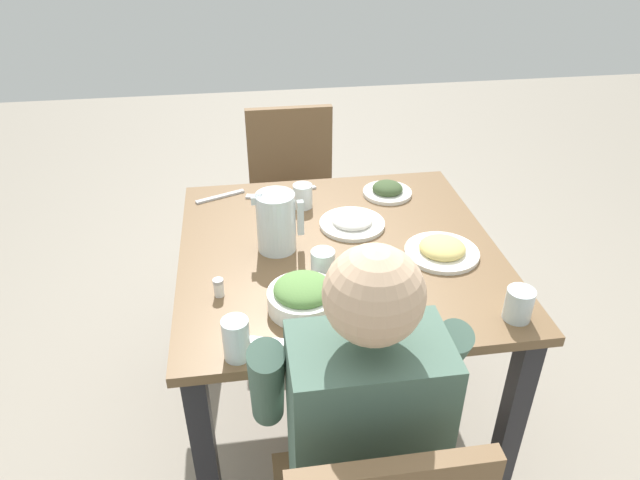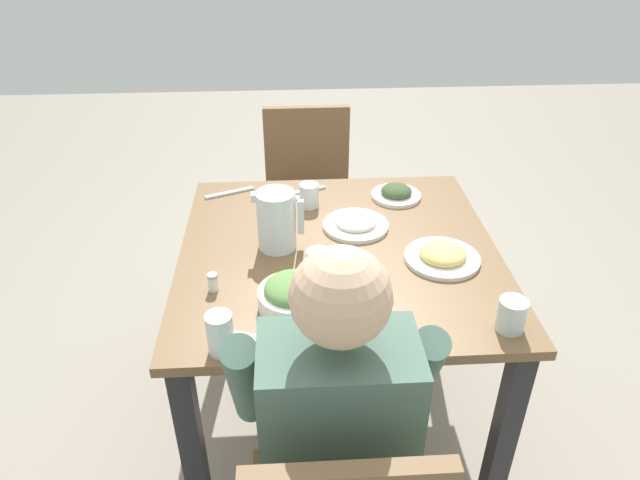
{
  "view_description": "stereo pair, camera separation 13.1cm",
  "coord_description": "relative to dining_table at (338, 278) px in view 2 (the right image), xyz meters",
  "views": [
    {
      "loc": [
        -0.28,
        -1.5,
        1.74
      ],
      "look_at": [
        -0.06,
        0.01,
        0.78
      ],
      "focal_mm": 32.5,
      "sensor_mm": 36.0,
      "label": 1
    },
    {
      "loc": [
        -0.15,
        -1.52,
        1.74
      ],
      "look_at": [
        -0.06,
        0.01,
        0.78
      ],
      "focal_mm": 32.5,
      "sensor_mm": 36.0,
      "label": 2
    }
  ],
  "objects": [
    {
      "name": "fork_near",
      "position": [
        -0.19,
        0.36,
        0.12
      ],
      "size": [
        0.17,
        0.07,
        0.01
      ],
      "primitive_type": "cube",
      "rotation": [
        0.0,
        0.0,
        -0.28
      ],
      "color": "silver",
      "rests_on": "dining_table"
    },
    {
      "name": "fork_far",
      "position": [
        -0.25,
        -0.41,
        0.12
      ],
      "size": [
        0.17,
        0.07,
        0.01
      ],
      "primitive_type": "cube",
      "rotation": [
        0.0,
        0.0,
        -0.27
      ],
      "color": "silver",
      "rests_on": "dining_table"
    },
    {
      "name": "water_pitcher",
      "position": [
        -0.19,
        0.03,
        0.21
      ],
      "size": [
        0.16,
        0.12,
        0.19
      ],
      "color": "silver",
      "rests_on": "dining_table"
    },
    {
      "name": "salt_shaker",
      "position": [
        -0.37,
        -0.19,
        0.14
      ],
      "size": [
        0.03,
        0.03,
        0.05
      ],
      "color": "white",
      "rests_on": "dining_table"
    },
    {
      "name": "water_glass_far_left",
      "position": [
        0.4,
        -0.4,
        0.16
      ],
      "size": [
        0.07,
        0.07,
        0.09
      ],
      "primitive_type": "cylinder",
      "color": "silver",
      "rests_on": "dining_table"
    },
    {
      "name": "plate_dolmas",
      "position": [
        0.24,
        0.33,
        0.13
      ],
      "size": [
        0.18,
        0.18,
        0.05
      ],
      "color": "white",
      "rests_on": "dining_table"
    },
    {
      "name": "ground_plane",
      "position": [
        0.0,
        0.0,
        -0.64
      ],
      "size": [
        8.0,
        8.0,
        0.0
      ],
      "primitive_type": "plane",
      "color": "gray"
    },
    {
      "name": "knife_far",
      "position": [
        -0.1,
        0.39,
        0.12
      ],
      "size": [
        0.18,
        0.09,
        0.01
      ],
      "primitive_type": "cube",
      "rotation": [
        0.0,
        0.0,
        0.38
      ],
      "color": "silver",
      "rests_on": "dining_table"
    },
    {
      "name": "plate_yoghurt",
      "position": [
        0.07,
        0.13,
        0.13
      ],
      "size": [
        0.22,
        0.22,
        0.04
      ],
      "color": "white",
      "rests_on": "dining_table"
    },
    {
      "name": "plate_fries",
      "position": [
        0.31,
        -0.08,
        0.13
      ],
      "size": [
        0.23,
        0.23,
        0.05
      ],
      "color": "white",
      "rests_on": "dining_table"
    },
    {
      "name": "diner_near",
      "position": [
        -0.06,
        -0.6,
        0.02
      ],
      "size": [
        0.48,
        0.53,
        1.19
      ],
      "color": "#4C6B5B",
      "rests_on": "ground_plane"
    },
    {
      "name": "water_glass_center",
      "position": [
        -0.33,
        -0.44,
        0.17
      ],
      "size": [
        0.07,
        0.07,
        0.11
      ],
      "primitive_type": "cylinder",
      "color": "silver",
      "rests_on": "dining_table"
    },
    {
      "name": "knife_near",
      "position": [
        -0.37,
        0.4,
        0.12
      ],
      "size": [
        0.18,
        0.09,
        0.01
      ],
      "primitive_type": "cube",
      "rotation": [
        0.0,
        0.0,
        0.39
      ],
      "color": "silver",
      "rests_on": "dining_table"
    },
    {
      "name": "water_glass_near_right",
      "position": [
        -0.08,
        0.29,
        0.15
      ],
      "size": [
        0.07,
        0.07,
        0.09
      ],
      "primitive_type": "cylinder",
      "color": "silver",
      "rests_on": "dining_table"
    },
    {
      "name": "water_glass_by_pitcher",
      "position": [
        -0.07,
        -0.14,
        0.16
      ],
      "size": [
        0.07,
        0.07,
        0.09
      ],
      "primitive_type": "cylinder",
      "color": "silver",
      "rests_on": "dining_table"
    },
    {
      "name": "dining_table",
      "position": [
        0.0,
        0.0,
        0.0
      ],
      "size": [
        0.99,
        0.99,
        0.75
      ],
      "color": "brown",
      "rests_on": "ground_plane"
    },
    {
      "name": "chair_far",
      "position": [
        -0.06,
        0.81,
        -0.12
      ],
      "size": [
        0.4,
        0.4,
        0.9
      ],
      "color": "brown",
      "rests_on": "ground_plane"
    },
    {
      "name": "salad_bowl",
      "position": [
        -0.15,
        -0.28,
        0.15
      ],
      "size": [
        0.19,
        0.19,
        0.09
      ],
      "color": "white",
      "rests_on": "dining_table"
    }
  ]
}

